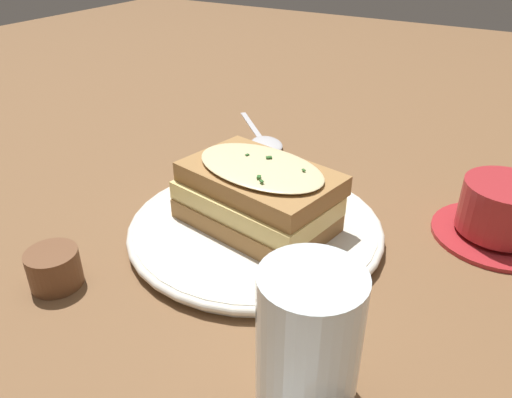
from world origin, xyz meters
name	(u,v)px	position (x,y,z in m)	size (l,w,h in m)	color
ground_plane	(274,241)	(0.00, 0.00, 0.00)	(2.40, 2.40, 0.00)	brown
dinner_plate	(256,228)	(-0.02, 0.00, 0.01)	(0.25, 0.25, 0.01)	silver
sandwich	(258,194)	(-0.02, 0.00, 0.05)	(0.16, 0.12, 0.07)	#A37542
teacup_with_saucer	(502,215)	(0.19, 0.12, 0.03)	(0.13, 0.12, 0.06)	#AD282D
water_glass	(308,341)	(0.11, -0.15, 0.05)	(0.07, 0.07, 0.10)	silver
spoon	(265,142)	(-0.13, 0.20, 0.00)	(0.14, 0.14, 0.01)	silver
condiment_pot	(54,268)	(-0.13, -0.15, 0.02)	(0.04, 0.04, 0.03)	brown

